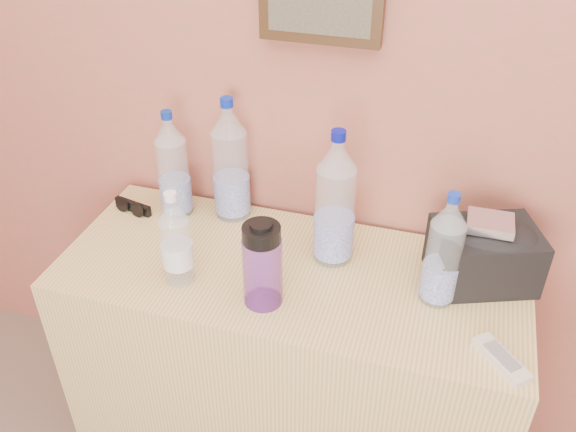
# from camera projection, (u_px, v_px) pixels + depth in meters

# --- Properties ---
(dresser) EXTENTS (1.21, 0.50, 0.76)m
(dresser) POSITION_uv_depth(u_px,v_px,m) (290.00, 368.00, 1.80)
(dresser) COLOR tan
(dresser) RESTS_ON ground
(pet_large_a) EXTENTS (0.09, 0.09, 0.32)m
(pet_large_a) POSITION_uv_depth(u_px,v_px,m) (173.00, 170.00, 1.72)
(pet_large_a) COLOR white
(pet_large_a) RESTS_ON dresser
(pet_large_b) EXTENTS (0.10, 0.10, 0.37)m
(pet_large_b) POSITION_uv_depth(u_px,v_px,m) (231.00, 166.00, 1.70)
(pet_large_b) COLOR white
(pet_large_b) RESTS_ON dresser
(pet_large_c) EXTENTS (0.10, 0.10, 0.37)m
(pet_large_c) POSITION_uv_depth(u_px,v_px,m) (335.00, 205.00, 1.53)
(pet_large_c) COLOR silver
(pet_large_c) RESTS_ON dresser
(pet_large_d) EXTENTS (0.08, 0.08, 0.30)m
(pet_large_d) POSITION_uv_depth(u_px,v_px,m) (443.00, 255.00, 1.42)
(pet_large_d) COLOR silver
(pet_large_d) RESTS_ON dresser
(pet_small) EXTENTS (0.07, 0.07, 0.26)m
(pet_small) POSITION_uv_depth(u_px,v_px,m) (176.00, 243.00, 1.49)
(pet_small) COLOR silver
(pet_small) RESTS_ON dresser
(nalgene_bottle) EXTENTS (0.09, 0.09, 0.23)m
(nalgene_bottle) POSITION_uv_depth(u_px,v_px,m) (262.00, 264.00, 1.42)
(nalgene_bottle) COLOR purple
(nalgene_bottle) RESTS_ON dresser
(sunglasses) EXTENTS (0.13, 0.07, 0.03)m
(sunglasses) POSITION_uv_depth(u_px,v_px,m) (133.00, 207.00, 1.79)
(sunglasses) COLOR black
(sunglasses) RESTS_ON dresser
(ac_remote) EXTENTS (0.13, 0.14, 0.02)m
(ac_remote) POSITION_uv_depth(u_px,v_px,m) (501.00, 360.00, 1.32)
(ac_remote) COLOR white
(ac_remote) RESTS_ON dresser
(toiletry_bag) EXTENTS (0.30, 0.26, 0.17)m
(toiletry_bag) POSITION_uv_depth(u_px,v_px,m) (484.00, 252.00, 1.50)
(toiletry_bag) COLOR black
(toiletry_bag) RESTS_ON dresser
(foil_packet) EXTENTS (0.11, 0.09, 0.02)m
(foil_packet) POSITION_uv_depth(u_px,v_px,m) (490.00, 223.00, 1.44)
(foil_packet) COLOR silver
(foil_packet) RESTS_ON toiletry_bag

